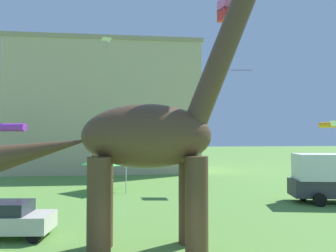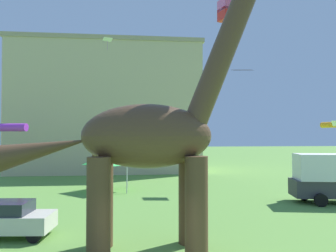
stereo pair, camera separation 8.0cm
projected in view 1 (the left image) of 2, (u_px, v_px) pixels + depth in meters
dinosaur_sculpture at (146, 136)px, 12.91m from camera, size 11.64×2.47×12.17m
parked_sedan_left at (2, 219)px, 14.55m from camera, size 4.35×2.18×1.55m
parked_box_truck at (333, 177)px, 22.15m from camera, size 5.89×3.10×3.20m
festival_canopy_tent at (109, 159)px, 26.87m from camera, size 3.15×3.15×3.00m
kite_mid_left at (227, 11)px, 14.97m from camera, size 0.82×0.82×0.93m
kite_mid_center at (107, 39)px, 27.97m from camera, size 0.90×0.77×0.96m
kite_high_left at (241, 70)px, 29.20m from camera, size 1.93×1.53×0.32m
kite_near_low at (14, 128)px, 31.72m from camera, size 2.79×2.65×0.79m
kite_trailing at (331, 125)px, 34.04m from camera, size 2.08×2.20×0.62m
background_building_block at (107, 108)px, 42.17m from camera, size 22.51×9.97×15.68m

